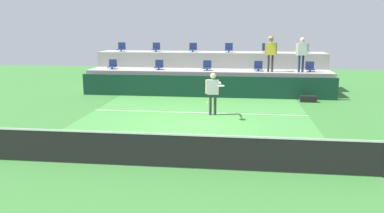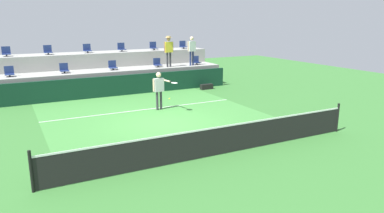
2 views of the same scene
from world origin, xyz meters
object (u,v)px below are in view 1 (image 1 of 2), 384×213
stadium_chair_upper_mid_left (193,48)px  stadium_chair_upper_far_right (305,49)px  stadium_chair_lower_center (207,66)px  spectator_with_hat (271,50)px  stadium_chair_lower_left (159,66)px  stadium_chair_lower_far_right (310,67)px  stadium_chair_lower_far_left (112,65)px  tennis_ball (208,102)px  equipment_bag (308,99)px  stadium_chair_upper_mid_right (229,48)px  stadium_chair_upper_far_left (121,48)px  stadium_chair_lower_right (258,67)px  spectator_leaning_on_rail (302,51)px  stadium_chair_upper_right (266,49)px  stadium_chair_upper_left (156,48)px  tennis_player (213,89)px

stadium_chair_upper_mid_left → stadium_chair_upper_far_right: (6.31, 0.00, 0.00)m
stadium_chair_lower_center → spectator_with_hat: bearing=-6.6°
stadium_chair_lower_left → stadium_chair_lower_far_right: (7.99, 0.00, 0.00)m
stadium_chair_lower_far_left → stadium_chair_upper_far_right: stadium_chair_upper_far_right is taller
tennis_ball → equipment_bag: 6.47m
stadium_chair_upper_mid_right → stadium_chair_upper_far_left: bearing=180.0°
stadium_chair_lower_center → stadium_chair_upper_mid_right: (1.10, 1.80, 0.85)m
stadium_chair_lower_right → tennis_ball: (-2.14, -6.53, -0.66)m
spectator_leaning_on_rail → tennis_ball: bearing=-124.8°
stadium_chair_lower_far_right → stadium_chair_upper_right: bearing=140.1°
stadium_chair_upper_left → tennis_ball: bearing=-65.8°
stadium_chair_lower_center → stadium_chair_upper_far_left: stadium_chair_upper_far_left is taller
spectator_leaning_on_rail → tennis_ball: (-4.27, -6.14, -1.52)m
spectator_leaning_on_rail → tennis_ball: spectator_leaning_on_rail is taller
stadium_chair_upper_left → stadium_chair_upper_mid_left: 2.18m
stadium_chair_lower_far_left → stadium_chair_upper_left: size_ratio=1.00×
equipment_bag → stadium_chair_upper_left: bearing=155.8°
stadium_chair_lower_far_right → stadium_chair_upper_left: bearing=168.1°
stadium_chair_lower_center → equipment_bag: stadium_chair_lower_center is taller
stadium_chair_upper_mid_left → stadium_chair_upper_left: bearing=180.0°
stadium_chair_upper_far_right → spectator_with_hat: spectator_with_hat is taller
stadium_chair_upper_left → stadium_chair_lower_left: bearing=-73.4°
stadium_chair_upper_mid_left → equipment_bag: (6.03, -3.69, -2.16)m
equipment_bag → stadium_chair_lower_left: bearing=166.1°
stadium_chair_lower_far_left → spectator_with_hat: (8.55, -0.38, 0.92)m
stadium_chair_lower_left → stadium_chair_upper_far_left: bearing=145.7°
stadium_chair_lower_far_left → stadium_chair_upper_left: stadium_chair_upper_left is taller
stadium_chair_lower_far_right → stadium_chair_upper_far_right: 1.99m
stadium_chair_upper_mid_right → equipment_bag: bearing=-43.1°
stadium_chair_upper_left → spectator_leaning_on_rail: spectator_leaning_on_rail is taller
stadium_chair_lower_left → tennis_ball: bearing=-63.9°
stadium_chair_lower_left → stadium_chair_upper_left: 2.06m
tennis_player → equipment_bag: (4.36, 3.28, -0.92)m
stadium_chair_upper_mid_left → spectator_with_hat: bearing=-27.0°
stadium_chair_lower_center → stadium_chair_upper_right: stadium_chair_upper_right is taller
stadium_chair_upper_mid_right → stadium_chair_lower_right: bearing=-48.0°
stadium_chair_upper_right → tennis_player: 7.52m
stadium_chair_lower_right → stadium_chair_upper_far_left: stadium_chair_upper_far_left is taller
stadium_chair_lower_far_left → stadium_chair_lower_far_right: same height
stadium_chair_lower_far_left → stadium_chair_lower_left: bearing=0.0°
stadium_chair_lower_far_left → tennis_player: stadium_chair_lower_far_left is taller
stadium_chair_upper_left → stadium_chair_upper_mid_right: (4.26, 0.00, 0.00)m
spectator_leaning_on_rail → equipment_bag: spectator_leaning_on_rail is taller
stadium_chair_lower_center → spectator_leaning_on_rail: (4.84, -0.38, 0.86)m
stadium_chair_lower_far_left → stadium_chair_lower_right: bearing=0.0°
stadium_chair_lower_far_right → stadium_chair_upper_left: (-8.52, 1.80, 0.85)m
stadium_chair_lower_center → stadium_chair_lower_right: size_ratio=1.00×
stadium_chair_lower_far_left → spectator_leaning_on_rail: (10.09, -0.38, 0.86)m
stadium_chair_lower_right → equipment_bag: stadium_chair_lower_right is taller
stadium_chair_lower_far_left → spectator_leaning_on_rail: size_ratio=0.30×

